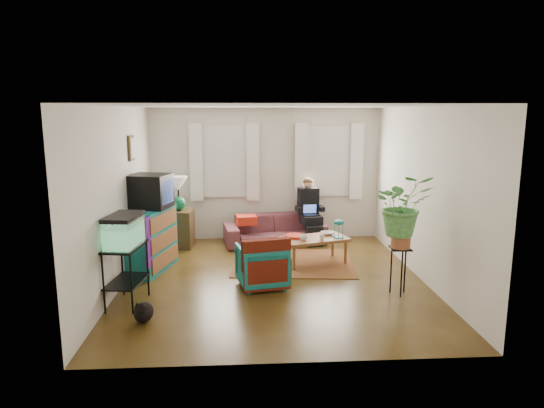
{
  "coord_description": "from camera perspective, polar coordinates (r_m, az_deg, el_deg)",
  "views": [
    {
      "loc": [
        -0.46,
        -7.03,
        2.52
      ],
      "look_at": [
        0.0,
        0.4,
        1.1
      ],
      "focal_mm": 32.0,
      "sensor_mm": 36.0,
      "label": 1
    }
  ],
  "objects": [
    {
      "name": "plant_stand",
      "position": [
        7.04,
        14.73,
        -7.63
      ],
      "size": [
        0.29,
        0.29,
        0.68
      ],
      "primitive_type": "cube",
      "rotation": [
        0.0,
        0.0,
        -0.03
      ],
      "color": "black",
      "rests_on": "floor"
    },
    {
      "name": "wall_left",
      "position": [
        7.36,
        -17.57,
        0.74
      ],
      "size": [
        0.01,
        5.0,
        2.6
      ],
      "primitive_type": "cube",
      "color": "silver",
      "rests_on": "floor"
    },
    {
      "name": "side_table",
      "position": [
        9.29,
        -10.81,
        -2.87
      ],
      "size": [
        0.53,
        0.53,
        0.71
      ],
      "primitive_type": "cube",
      "rotation": [
        0.0,
        0.0,
        -0.09
      ],
      "color": "#392015",
      "rests_on": "floor"
    },
    {
      "name": "cup_a",
      "position": [
        7.95,
        3.75,
        -3.97
      ],
      "size": [
        0.15,
        0.15,
        0.1
      ],
      "primitive_type": "imported",
      "rotation": [
        0.0,
        0.0,
        0.31
      ],
      "color": "white",
      "rests_on": "coffee_table"
    },
    {
      "name": "ceiling",
      "position": [
        7.04,
        0.2,
        11.45
      ],
      "size": [
        4.5,
        5.0,
        0.01
      ],
      "primitive_type": "cube",
      "color": "white",
      "rests_on": "wall_back"
    },
    {
      "name": "wall_right",
      "position": [
        7.63,
        17.31,
        1.11
      ],
      "size": [
        0.01,
        5.0,
        2.6
      ],
      "primitive_type": "cube",
      "color": "silver",
      "rests_on": "floor"
    },
    {
      "name": "aquarium_stand",
      "position": [
        6.73,
        -16.74,
        -8.02
      ],
      "size": [
        0.49,
        0.77,
        0.8
      ],
      "primitive_type": "cube",
      "rotation": [
        0.0,
        0.0,
        -0.13
      ],
      "color": "black",
      "rests_on": "floor"
    },
    {
      "name": "aquarium",
      "position": [
        6.57,
        -17.03,
        -2.93
      ],
      "size": [
        0.44,
        0.7,
        0.42
      ],
      "primitive_type": "cube",
      "rotation": [
        0.0,
        0.0,
        -0.13
      ],
      "color": "#7FD899",
      "rests_on": "aquarium_stand"
    },
    {
      "name": "window_left",
      "position": [
        9.57,
        -5.58,
        4.94
      ],
      "size": [
        1.08,
        0.04,
        1.38
      ],
      "primitive_type": "cube",
      "color": "white",
      "rests_on": "wall_back"
    },
    {
      "name": "picture_frame",
      "position": [
        8.09,
        -16.16,
        6.34
      ],
      "size": [
        0.04,
        0.32,
        0.4
      ],
      "primitive_type": "cube",
      "color": "#3D2616",
      "rests_on": "wall_left"
    },
    {
      "name": "bowl",
      "position": [
        8.36,
        6.55,
        -3.44
      ],
      "size": [
        0.27,
        0.27,
        0.05
      ],
      "primitive_type": "imported",
      "rotation": [
        0.0,
        0.0,
        0.31
      ],
      "color": "white",
      "rests_on": "coffee_table"
    },
    {
      "name": "table_lamp",
      "position": [
        9.16,
        -10.96,
        1.12
      ],
      "size": [
        0.4,
        0.4,
        0.65
      ],
      "primitive_type": null,
      "rotation": [
        0.0,
        0.0,
        -0.09
      ],
      "color": "white",
      "rests_on": "side_table"
    },
    {
      "name": "birdcage",
      "position": [
        8.16,
        7.85,
        -2.89
      ],
      "size": [
        0.22,
        0.22,
        0.31
      ],
      "primitive_type": null,
      "rotation": [
        0.0,
        0.0,
        0.31
      ],
      "color": "#115B6B",
      "rests_on": "coffee_table"
    },
    {
      "name": "serape_throw",
      "position": [
        6.82,
        -0.65,
        -6.53
      ],
      "size": [
        0.71,
        0.3,
        0.57
      ],
      "primitive_type": "cube",
      "rotation": [
        0.0,
        0.0,
        0.21
      ],
      "color": "#9E0A0A",
      "rests_on": "armchair"
    },
    {
      "name": "seated_person",
      "position": [
        9.48,
        4.42,
        -1.08
      ],
      "size": [
        0.56,
        0.66,
        1.14
      ],
      "primitive_type": null,
      "rotation": [
        0.0,
        0.0,
        0.15
      ],
      "color": "black",
      "rests_on": "sofa"
    },
    {
      "name": "sofa",
      "position": [
        9.35,
        0.34,
        -2.45
      ],
      "size": [
        2.01,
        1.04,
        0.75
      ],
      "primitive_type": "imported",
      "rotation": [
        0.0,
        0.0,
        0.15
      ],
      "color": "brown",
      "rests_on": "floor"
    },
    {
      "name": "snack_tray",
      "position": [
        8.16,
        2.71,
        -3.79
      ],
      "size": [
        0.42,
        0.42,
        0.04
      ],
      "primitive_type": "cylinder",
      "rotation": [
        0.0,
        0.0,
        0.31
      ],
      "color": "#B21414",
      "rests_on": "coffee_table"
    },
    {
      "name": "armchair",
      "position": [
        7.11,
        -1.21,
        -7.02
      ],
      "size": [
        0.79,
        0.76,
        0.69
      ],
      "primitive_type": "imported",
      "rotation": [
        0.0,
        0.0,
        3.36
      ],
      "color": "navy",
      "rests_on": "floor"
    },
    {
      "name": "wall_front",
      "position": [
        4.71,
        2.18,
        -4.23
      ],
      "size": [
        4.5,
        0.01,
        2.6
      ],
      "primitive_type": "cube",
      "color": "silver",
      "rests_on": "floor"
    },
    {
      "name": "coffee_table",
      "position": [
        8.21,
        5.0,
        -5.47
      ],
      "size": [
        1.21,
        0.89,
        0.45
      ],
      "primitive_type": "cube",
      "rotation": [
        0.0,
        0.0,
        0.31
      ],
      "color": "brown",
      "rests_on": "floor"
    },
    {
      "name": "cup_b",
      "position": [
        8.01,
        5.9,
        -3.91
      ],
      "size": [
        0.12,
        0.12,
        0.09
      ],
      "primitive_type": "imported",
      "rotation": [
        0.0,
        0.0,
        0.31
      ],
      "color": "beige",
      "rests_on": "coffee_table"
    },
    {
      "name": "crt_tv",
      "position": [
        7.98,
        -14.2,
        1.49
      ],
      "size": [
        0.74,
        0.7,
        0.54
      ],
      "primitive_type": "cube",
      "rotation": [
        0.0,
        0.0,
        -0.26
      ],
      "color": "black",
      "rests_on": "dresser"
    },
    {
      "name": "window_right",
      "position": [
        9.71,
        6.65,
        5.0
      ],
      "size": [
        1.08,
        0.04,
        1.38
      ],
      "primitive_type": "cube",
      "color": "white",
      "rests_on": "wall_back"
    },
    {
      "name": "area_rug",
      "position": [
        8.27,
        2.51,
        -6.9
      ],
      "size": [
        2.14,
        1.78,
        0.01
      ],
      "primitive_type": "cube",
      "rotation": [
        0.0,
        0.0,
        -0.09
      ],
      "color": "brown",
      "rests_on": "floor"
    },
    {
      "name": "curtains_left",
      "position": [
        9.49,
        -5.6,
        4.89
      ],
      "size": [
        1.36,
        0.06,
        1.5
      ],
      "primitive_type": "cube",
      "color": "white",
      "rests_on": "wall_back"
    },
    {
      "name": "black_cat",
      "position": [
        6.22,
        -14.88,
        -11.98
      ],
      "size": [
        0.25,
        0.37,
        0.3
      ],
      "primitive_type": "ellipsoid",
      "rotation": [
        0.0,
        0.0,
        -0.06
      ],
      "color": "black",
      "rests_on": "floor"
    },
    {
      "name": "curtains_right",
      "position": [
        9.63,
        6.73,
        4.95
      ],
      "size": [
        1.36,
        0.06,
        1.5
      ],
      "primitive_type": "cube",
      "color": "white",
      "rests_on": "wall_back"
    },
    {
      "name": "wall_back",
      "position": [
        9.62,
        -0.77,
        3.52
      ],
      "size": [
        4.5,
        0.01,
        2.6
      ],
      "primitive_type": "cube",
      "color": "silver",
      "rests_on": "floor"
    },
    {
      "name": "dresser",
      "position": [
        8.04,
        -14.42,
        -4.07
      ],
      "size": [
        0.82,
        1.22,
        1.01
      ],
      "primitive_type": "cube",
      "rotation": [
        0.0,
        0.0,
        -0.26
      ],
      "color": "navy",
      "rests_on": "floor"
    },
    {
      "name": "floor",
      "position": [
        7.48,
        0.19,
        -8.88
      ],
      "size": [
        4.5,
        5.0,
        0.01
      ],
      "primitive_type": "cube",
      "color": "#4F2B14",
      "rests_on": "ground"
    },
    {
      "name": "potted_plant",
      "position": [
        6.83,
        15.06,
        -1.22
      ],
      "size": [
        0.79,
        0.68,
        0.86
      ],
      "primitive_type": "imported",
      "rotation": [
        0.0,
        0.0,
        -0.03
      ],
      "color": "#599947",
      "rests_on": "plant_stand"
    }
  ]
}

